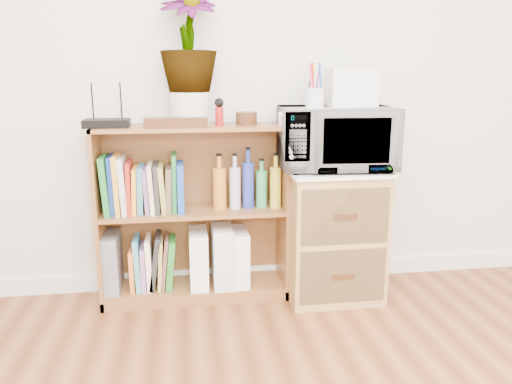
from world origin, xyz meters
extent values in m
cube|color=white|center=(0.00, 2.24, 0.05)|extent=(4.00, 0.02, 0.10)
cube|color=brown|center=(-0.35, 2.10, 0.47)|extent=(1.00, 0.30, 0.95)
cube|color=#9E7542|center=(0.40, 2.02, 0.35)|extent=(0.50, 0.45, 0.70)
imported|color=silver|center=(0.40, 2.02, 0.88)|extent=(0.61, 0.44, 0.32)
cylinder|color=silver|center=(0.26, 1.95, 1.09)|extent=(0.09, 0.09, 0.10)
cube|color=white|center=(0.48, 2.06, 1.14)|extent=(0.25, 0.20, 0.19)
cube|color=black|center=(-0.77, 2.08, 0.97)|extent=(0.22, 0.15, 0.04)
imported|color=silver|center=(-0.52, 2.07, 0.97)|extent=(0.13, 0.13, 0.03)
cylinder|color=silver|center=(-0.35, 2.12, 1.03)|extent=(0.20, 0.20, 0.17)
imported|color=#2D702E|center=(-0.35, 2.12, 1.37)|extent=(0.29, 0.29, 0.51)
cube|color=#36190E|center=(-0.43, 2.00, 0.98)|extent=(0.31, 0.08, 0.05)
cylinder|color=maroon|center=(-0.21, 2.06, 1.00)|extent=(0.04, 0.04, 0.10)
cylinder|color=#32180D|center=(-0.06, 2.11, 0.98)|extent=(0.11, 0.11, 0.07)
cube|color=#CB7086|center=(0.14, 2.01, 0.98)|extent=(0.11, 0.04, 0.06)
cube|color=slate|center=(-0.80, 2.10, 0.23)|extent=(0.09, 0.25, 0.31)
cube|color=white|center=(-0.33, 2.09, 0.22)|extent=(0.10, 0.25, 0.31)
cube|color=silver|center=(-0.20, 2.09, 0.24)|extent=(0.11, 0.27, 0.34)
cube|color=white|center=(-0.11, 2.09, 0.22)|extent=(0.10, 0.24, 0.30)
cube|color=#20792F|center=(-0.80, 2.10, 0.65)|extent=(0.05, 0.20, 0.30)
cube|color=#1A3A9D|center=(-0.77, 2.10, 0.65)|extent=(0.03, 0.20, 0.30)
cube|color=gold|center=(-0.74, 2.10, 0.65)|extent=(0.03, 0.20, 0.31)
cube|color=beige|center=(-0.71, 2.10, 0.65)|extent=(0.04, 0.20, 0.30)
cube|color=#A4261C|center=(-0.68, 2.10, 0.64)|extent=(0.02, 0.20, 0.27)
cube|color=#F5AB2B|center=(-0.65, 2.10, 0.62)|extent=(0.03, 0.20, 0.24)
cube|color=teal|center=(-0.62, 2.10, 0.62)|extent=(0.04, 0.20, 0.25)
cube|color=slate|center=(-0.59, 2.10, 0.62)|extent=(0.03, 0.20, 0.24)
cube|color=beige|center=(-0.57, 2.10, 0.63)|extent=(0.03, 0.20, 0.26)
cube|color=#2A2A2A|center=(-0.54, 2.10, 0.63)|extent=(0.03, 0.20, 0.25)
cube|color=#A1994A|center=(-0.51, 2.10, 0.62)|extent=(0.04, 0.20, 0.25)
cube|color=brown|center=(-0.48, 2.10, 0.62)|extent=(0.04, 0.20, 0.24)
cube|color=#1F752E|center=(-0.45, 2.10, 0.65)|extent=(0.03, 0.20, 0.30)
cube|color=#1C48AA|center=(-0.42, 2.10, 0.63)|extent=(0.04, 0.20, 0.26)
cylinder|color=orange|center=(-0.21, 2.10, 0.64)|extent=(0.07, 0.07, 0.29)
cylinder|color=#AFB7C6|center=(-0.13, 2.10, 0.64)|extent=(0.06, 0.06, 0.29)
cylinder|color=#2334A4|center=(-0.05, 2.10, 0.66)|extent=(0.06, 0.06, 0.32)
cylinder|color=#389C58|center=(0.02, 2.10, 0.63)|extent=(0.06, 0.06, 0.26)
cylinder|color=gold|center=(0.09, 2.10, 0.64)|extent=(0.06, 0.06, 0.29)
cube|color=orange|center=(-0.69, 2.10, 0.18)|extent=(0.02, 0.19, 0.23)
cube|color=teal|center=(-0.66, 2.10, 0.21)|extent=(0.04, 0.19, 0.29)
cube|color=#936699|center=(-0.63, 2.10, 0.19)|extent=(0.03, 0.19, 0.24)
cube|color=#F8E8C1|center=(-0.60, 2.10, 0.21)|extent=(0.03, 0.19, 0.28)
cube|color=#242424|center=(-0.57, 2.10, 0.22)|extent=(0.07, 0.19, 0.30)
cube|color=tan|center=(-0.54, 2.10, 0.21)|extent=(0.04, 0.19, 0.27)
cube|color=brown|center=(-0.51, 2.10, 0.21)|extent=(0.05, 0.19, 0.29)
cube|color=#217D26|center=(-0.48, 2.10, 0.20)|extent=(0.06, 0.19, 0.27)
camera|label=1|loc=(-0.40, -0.51, 1.21)|focal=35.00mm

